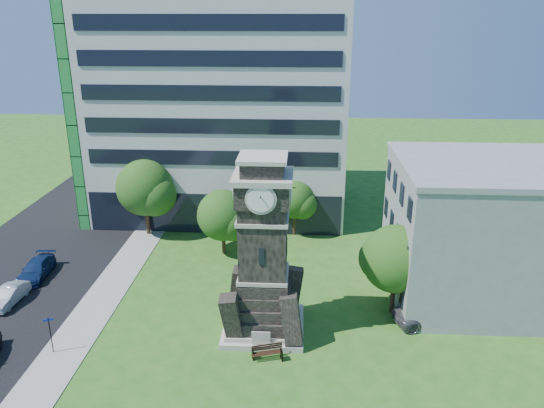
# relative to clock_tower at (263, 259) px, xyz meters

# --- Properties ---
(ground) EXTENTS (160.00, 160.00, 0.00)m
(ground) POSITION_rel_clock_tower_xyz_m (-3.00, -2.00, -5.28)
(ground) COLOR #285C1A
(ground) RESTS_ON ground
(sidewalk) EXTENTS (3.00, 70.00, 0.06)m
(sidewalk) POSITION_rel_clock_tower_xyz_m (-12.50, 3.00, -5.25)
(sidewalk) COLOR gray
(sidewalk) RESTS_ON ground
(clock_tower) EXTENTS (5.40, 5.40, 12.22)m
(clock_tower) POSITION_rel_clock_tower_xyz_m (0.00, 0.00, 0.00)
(clock_tower) COLOR #B6AD9E
(clock_tower) RESTS_ON ground
(office_tall) EXTENTS (26.20, 15.11, 28.60)m
(office_tall) POSITION_rel_clock_tower_xyz_m (-6.20, 23.84, 8.94)
(office_tall) COLOR silver
(office_tall) RESTS_ON ground
(office_low) EXTENTS (15.20, 12.20, 10.40)m
(office_low) POSITION_rel_clock_tower_xyz_m (16.97, 6.00, -0.07)
(office_low) COLOR gray
(office_low) RESTS_ON ground
(car_street_mid) EXTENTS (1.59, 3.96, 1.28)m
(car_street_mid) POSITION_rel_clock_tower_xyz_m (-19.14, 2.26, -4.64)
(car_street_mid) COLOR #A7ABAF
(car_street_mid) RESTS_ON ground
(car_street_north) EXTENTS (2.26, 4.87, 1.38)m
(car_street_north) POSITION_rel_clock_tower_xyz_m (-19.09, 6.48, -4.59)
(car_street_north) COLOR navy
(car_street_north) RESTS_ON ground
(car_east_lot) EXTENTS (5.31, 3.46, 1.36)m
(car_east_lot) POSITION_rel_clock_tower_xyz_m (11.39, 1.33, -4.60)
(car_east_lot) COLOR #515056
(car_east_lot) RESTS_ON ground
(park_bench) EXTENTS (1.91, 0.51, 0.99)m
(park_bench) POSITION_rel_clock_tower_xyz_m (0.45, -3.34, -4.76)
(park_bench) COLOR black
(park_bench) RESTS_ON ground
(street_sign) EXTENTS (0.62, 0.06, 2.57)m
(street_sign) POSITION_rel_clock_tower_xyz_m (-13.19, -3.50, -3.67)
(street_sign) COLOR black
(street_sign) RESTS_ON ground
(tree_nw) EXTENTS (5.92, 5.38, 7.46)m
(tree_nw) POSITION_rel_clock_tower_xyz_m (-12.36, 15.80, -0.70)
(tree_nw) COLOR #332114
(tree_nw) RESTS_ON ground
(tree_nc) EXTENTS (4.99, 4.54, 5.94)m
(tree_nc) POSITION_rel_clock_tower_xyz_m (-4.38, 11.83, -1.76)
(tree_nc) COLOR #332114
(tree_nc) RESTS_ON ground
(tree_ne) EXTENTS (4.12, 3.74, 5.52)m
(tree_ne) POSITION_rel_clock_tower_xyz_m (1.82, 16.50, -1.78)
(tree_ne) COLOR #332114
(tree_ne) RESTS_ON ground
(tree_east) EXTENTS (5.30, 4.82, 6.64)m
(tree_east) POSITION_rel_clock_tower_xyz_m (9.14, 2.71, -1.22)
(tree_east) COLOR #332114
(tree_east) RESTS_ON ground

